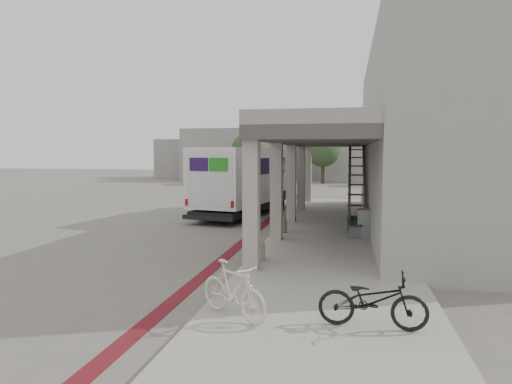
% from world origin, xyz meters
% --- Properties ---
extents(ground, '(120.00, 120.00, 0.00)m').
position_xyz_m(ground, '(0.00, 0.00, 0.00)').
color(ground, '#646056').
rests_on(ground, ground).
extents(bike_lane_stripe, '(0.35, 40.00, 0.01)m').
position_xyz_m(bike_lane_stripe, '(1.00, 2.00, 0.01)').
color(bike_lane_stripe, maroon).
rests_on(bike_lane_stripe, ground).
extents(sidewalk, '(4.40, 28.00, 0.12)m').
position_xyz_m(sidewalk, '(4.00, 0.00, 0.06)').
color(sidewalk, gray).
rests_on(sidewalk, ground).
extents(transit_building, '(7.60, 17.00, 7.00)m').
position_xyz_m(transit_building, '(6.83, 4.50, 3.40)').
color(transit_building, gray).
rests_on(transit_building, ground).
extents(distant_backdrop, '(28.00, 10.00, 6.50)m').
position_xyz_m(distant_backdrop, '(-2.84, 35.89, 2.70)').
color(distant_backdrop, gray).
rests_on(distant_backdrop, ground).
extents(tree_left, '(3.20, 3.20, 4.80)m').
position_xyz_m(tree_left, '(-5.00, 28.00, 3.18)').
color(tree_left, '#38281C').
rests_on(tree_left, ground).
extents(tree_mid, '(3.20, 3.20, 4.80)m').
position_xyz_m(tree_mid, '(2.00, 30.00, 3.18)').
color(tree_mid, '#38281C').
rests_on(tree_mid, ground).
extents(tree_right, '(3.20, 3.20, 4.80)m').
position_xyz_m(tree_right, '(10.00, 29.00, 3.18)').
color(tree_right, '#38281C').
rests_on(tree_right, ground).
extents(fedex_truck, '(3.51, 7.83, 3.22)m').
position_xyz_m(fedex_truck, '(-0.53, 6.74, 1.72)').
color(fedex_truck, black).
rests_on(fedex_truck, ground).
extents(bench, '(0.53, 2.07, 0.48)m').
position_xyz_m(bench, '(4.68, 1.86, 0.47)').
color(bench, slate).
rests_on(bench, sidewalk).
extents(bollard_near, '(0.38, 0.38, 0.57)m').
position_xyz_m(bollard_near, '(2.10, -2.61, 0.40)').
color(bollard_near, gray).
rests_on(bollard_near, sidewalk).
extents(bollard_far, '(0.39, 0.39, 0.58)m').
position_xyz_m(bollard_far, '(2.10, 1.79, 0.41)').
color(bollard_far, gray).
rests_on(bollard_far, sidewalk).
extents(utility_cabinet, '(0.46, 0.60, 0.98)m').
position_xyz_m(utility_cabinet, '(5.00, 1.26, 0.61)').
color(utility_cabinet, gray).
rests_on(utility_cabinet, sidewalk).
extents(bicycle_black, '(1.81, 0.70, 0.94)m').
position_xyz_m(bicycle_black, '(4.87, -6.91, 0.59)').
color(bicycle_black, black).
rests_on(bicycle_black, sidewalk).
extents(bicycle_cream, '(1.63, 1.34, 1.00)m').
position_xyz_m(bicycle_cream, '(2.50, -6.91, 0.62)').
color(bicycle_cream, beige).
rests_on(bicycle_cream, sidewalk).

